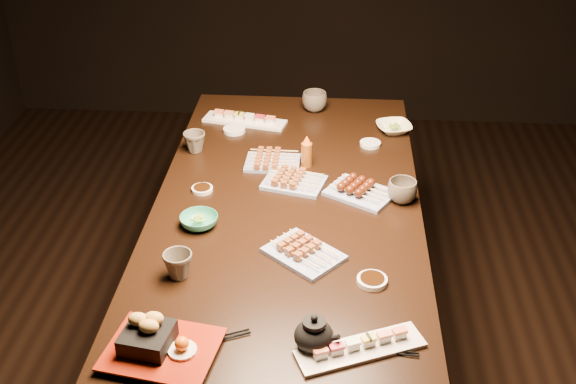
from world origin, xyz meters
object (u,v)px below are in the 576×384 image
object	(u,v)px
tempura_tray	(161,339)
sushi_platter_near	(361,345)
teacup_near_left	(178,265)
teapot	(314,332)
edamame_bowl_green	(199,221)
yakitori_plate_left	(272,158)
sushi_platter_far	(245,118)
teacup_far_right	(315,101)
teacup_far_left	(195,142)
yakitori_plate_right	(304,248)
edamame_bowl_cream	(394,128)
condiment_bottle	(307,151)
dining_table	(287,292)
yakitori_plate_center	(294,178)
teacup_mid_right	(402,191)

from	to	relation	value
tempura_tray	sushi_platter_near	bearing A→B (deg)	15.31
tempura_tray	teacup_near_left	bearing A→B (deg)	103.75
teapot	edamame_bowl_green	bearing A→B (deg)	141.25
yakitori_plate_left	sushi_platter_far	bearing A→B (deg)	113.62
sushi_platter_far	teacup_near_left	world-z (taller)	teacup_near_left
edamame_bowl_green	teacup_far_right	xyz separation A→B (m)	(0.33, 0.91, 0.02)
sushi_platter_near	teacup_far_left	size ratio (longest dim) A/B	3.98
sushi_platter_near	tempura_tray	world-z (taller)	tempura_tray
yakitori_plate_right	edamame_bowl_green	xyz separation A→B (m)	(-0.34, 0.14, -0.01)
tempura_tray	teapot	world-z (taller)	teapot
edamame_bowl_cream	teacup_far_left	bearing A→B (deg)	-163.68
sushi_platter_far	condiment_bottle	bearing A→B (deg)	139.90
dining_table	condiment_bottle	size ratio (longest dim) A/B	14.62
yakitori_plate_center	teacup_far_left	distance (m)	0.45
teapot	teacup_mid_right	bearing A→B (deg)	84.65
yakitori_plate_left	teacup_far_right	world-z (taller)	teacup_far_right
sushi_platter_far	teacup_mid_right	bearing A→B (deg)	148.55
teacup_near_left	teacup_far_left	world-z (taller)	teacup_near_left
tempura_tray	teapot	distance (m)	0.38
teacup_near_left	teapot	size ratio (longest dim) A/B	0.72
edamame_bowl_green	teacup_far_left	size ratio (longest dim) A/B	1.46
teacup_near_left	teacup_mid_right	size ratio (longest dim) A/B	0.86
teacup_mid_right	sushi_platter_far	bearing A→B (deg)	136.52
yakitori_plate_left	teacup_far_left	size ratio (longest dim) A/B	2.37
sushi_platter_near	sushi_platter_far	distance (m)	1.39
edamame_bowl_cream	teacup_far_left	xyz separation A→B (m)	(-0.77, -0.23, 0.02)
edamame_bowl_cream	yakitori_plate_left	bearing A→B (deg)	-146.36
edamame_bowl_cream	tempura_tray	xyz separation A→B (m)	(-0.65, -1.32, 0.03)
teacup_far_left	teapot	xyz separation A→B (m)	(0.50, -1.04, 0.01)
dining_table	teacup_far_left	xyz separation A→B (m)	(-0.38, 0.36, 0.41)
yakitori_plate_right	condiment_bottle	world-z (taller)	condiment_bottle
yakitori_plate_left	teacup_near_left	distance (m)	0.72
yakitori_plate_left	condiment_bottle	size ratio (longest dim) A/B	1.62
dining_table	teacup_far_right	world-z (taller)	teacup_far_right
teacup_far_left	teacup_far_right	size ratio (longest dim) A/B	0.80
yakitori_plate_center	condiment_bottle	size ratio (longest dim) A/B	1.70
dining_table	teacup_near_left	xyz separation A→B (m)	(-0.29, -0.41, 0.42)
teacup_mid_right	teacup_far_left	distance (m)	0.83
teacup_far_left	teapot	size ratio (longest dim) A/B	0.70
yakitori_plate_left	teacup_far_right	xyz separation A→B (m)	(0.14, 0.49, 0.02)
teacup_far_left	sushi_platter_far	bearing A→B (deg)	59.34
sushi_platter_near	edamame_bowl_cream	bearing A→B (deg)	59.71
teapot	condiment_bottle	size ratio (longest dim) A/B	0.98
edamame_bowl_cream	condiment_bottle	world-z (taller)	condiment_bottle
sushi_platter_near	teapot	world-z (taller)	teapot
yakitori_plate_left	tempura_tray	xyz separation A→B (m)	(-0.19, -1.01, 0.03)
teacup_mid_right	teacup_near_left	bearing A→B (deg)	-145.40
teacup_far_right	yakitori_plate_left	bearing A→B (deg)	-105.55
yakitori_plate_center	teacup_far_right	distance (m)	0.63
yakitori_plate_right	teacup_mid_right	world-z (taller)	teacup_mid_right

